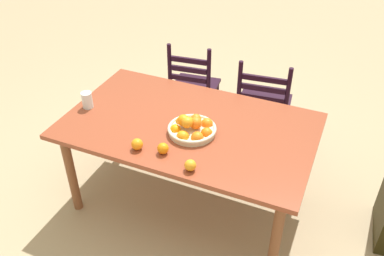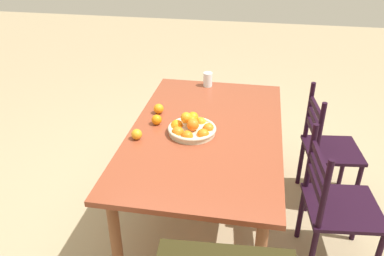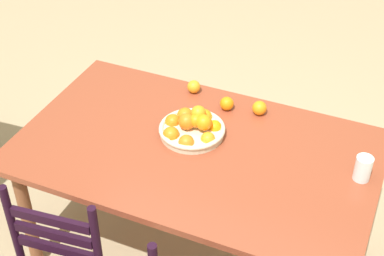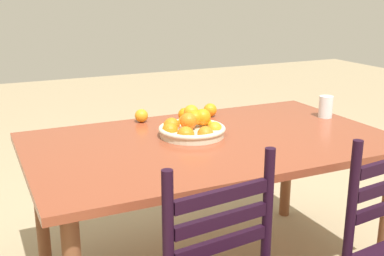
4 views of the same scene
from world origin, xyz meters
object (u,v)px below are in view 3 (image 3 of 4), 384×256
at_px(orange_loose_2, 259,108).
at_px(drinking_glass, 363,168).
at_px(dining_table, 196,160).
at_px(orange_loose_1, 194,87).
at_px(orange_loose_0, 227,104).
at_px(fruit_bowl, 192,128).

distance_m(orange_loose_2, drinking_glass, 0.64).
height_order(dining_table, drinking_glass, drinking_glass).
bearing_deg(orange_loose_1, dining_table, 114.70).
bearing_deg(drinking_glass, orange_loose_1, -19.24).
xyz_separation_m(orange_loose_0, drinking_glass, (-0.74, 0.26, 0.02)).
distance_m(fruit_bowl, orange_loose_0, 0.28).
bearing_deg(dining_table, orange_loose_1, -65.30).
bearing_deg(fruit_bowl, orange_loose_2, -130.79).
relative_size(dining_table, orange_loose_0, 23.80).
distance_m(orange_loose_1, drinking_glass, 1.02).
distance_m(orange_loose_0, drinking_glass, 0.79).
relative_size(fruit_bowl, orange_loose_0, 4.53).
height_order(dining_table, orange_loose_0, orange_loose_0).
bearing_deg(orange_loose_1, orange_loose_2, 172.70).
xyz_separation_m(fruit_bowl, orange_loose_1, (0.14, -0.34, -0.00)).
bearing_deg(orange_loose_0, dining_table, 86.52).
xyz_separation_m(dining_table, orange_loose_0, (-0.02, -0.35, 0.12)).
xyz_separation_m(orange_loose_0, orange_loose_1, (0.22, -0.08, -0.00)).
bearing_deg(dining_table, drinking_glass, -172.84).
height_order(orange_loose_1, orange_loose_2, orange_loose_2).
height_order(fruit_bowl, orange_loose_1, fruit_bowl).
bearing_deg(dining_table, orange_loose_0, -93.48).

